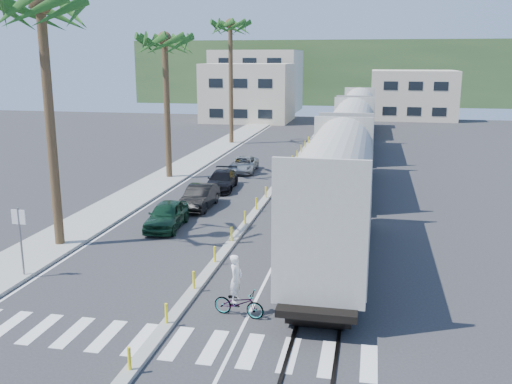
% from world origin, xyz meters
% --- Properties ---
extents(ground, '(140.00, 140.00, 0.00)m').
position_xyz_m(ground, '(0.00, 0.00, 0.00)').
color(ground, '#28282B').
rests_on(ground, ground).
extents(sidewalk, '(3.00, 90.00, 0.15)m').
position_xyz_m(sidewalk, '(-8.50, 25.00, 0.07)').
color(sidewalk, gray).
rests_on(sidewalk, ground).
extents(rails, '(1.56, 100.00, 0.06)m').
position_xyz_m(rails, '(5.00, 28.00, 0.03)').
color(rails, black).
rests_on(rails, ground).
extents(median, '(0.45, 60.00, 0.85)m').
position_xyz_m(median, '(0.00, 19.96, 0.09)').
color(median, gray).
rests_on(median, ground).
extents(crosswalk, '(14.00, 2.20, 0.01)m').
position_xyz_m(crosswalk, '(0.00, -2.00, 0.01)').
color(crosswalk, silver).
rests_on(crosswalk, ground).
extents(lane_markings, '(9.42, 90.00, 0.01)m').
position_xyz_m(lane_markings, '(-2.15, 25.00, 0.00)').
color(lane_markings, silver).
rests_on(lane_markings, ground).
extents(freight_train, '(3.00, 60.94, 5.85)m').
position_xyz_m(freight_train, '(5.00, 26.58, 2.91)').
color(freight_train, '#AAA79C').
rests_on(freight_train, ground).
extents(palm_trees, '(3.50, 37.20, 13.75)m').
position_xyz_m(palm_trees, '(-8.10, 22.70, 10.81)').
color(palm_trees, brown).
rests_on(palm_trees, ground).
extents(street_sign, '(0.60, 0.08, 3.00)m').
position_xyz_m(street_sign, '(-7.30, 2.00, 1.97)').
color(street_sign, slate).
rests_on(street_sign, ground).
extents(buildings, '(38.00, 27.00, 10.00)m').
position_xyz_m(buildings, '(-6.41, 71.66, 4.36)').
color(buildings, beige).
rests_on(buildings, ground).
extents(hillside, '(80.00, 20.00, 12.00)m').
position_xyz_m(hillside, '(0.00, 100.00, 6.00)').
color(hillside, '#385628').
rests_on(hillside, ground).
extents(car_lead, '(2.22, 4.37, 1.41)m').
position_xyz_m(car_lead, '(-4.00, 9.86, 0.71)').
color(car_lead, '#10311E').
rests_on(car_lead, ground).
extents(car_second, '(1.50, 4.21, 1.38)m').
position_xyz_m(car_second, '(-3.51, 14.20, 0.69)').
color(car_second, black).
rests_on(car_second, ground).
extents(car_third, '(2.50, 4.71, 1.28)m').
position_xyz_m(car_third, '(-3.50, 19.24, 0.64)').
color(car_third, black).
rests_on(car_third, ground).
extents(car_rear, '(2.49, 4.50, 1.18)m').
position_xyz_m(car_rear, '(-3.40, 25.55, 0.59)').
color(car_rear, '#989B9D').
rests_on(car_rear, ground).
extents(cyclist, '(1.27, 2.08, 2.25)m').
position_xyz_m(cyclist, '(2.16, 0.31, 0.71)').
color(cyclist, '#9EA0A5').
rests_on(cyclist, ground).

